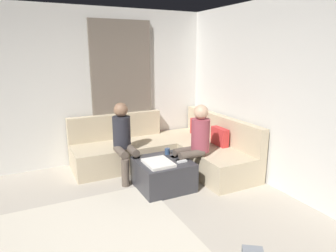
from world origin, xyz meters
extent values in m
cube|color=silver|center=(0.00, 2.94, 1.35)|extent=(6.00, 0.12, 2.70)
cube|color=silver|center=(-2.94, 0.00, 1.35)|extent=(0.12, 6.00, 2.70)
cube|color=#726659|center=(-2.84, 1.30, 1.25)|extent=(0.06, 1.10, 2.50)
cube|color=#C6B593|center=(-1.78, 2.41, 0.21)|extent=(2.10, 0.85, 0.42)
cube|color=#C6B593|center=(-1.78, 2.76, 0.65)|extent=(2.10, 0.14, 0.45)
cube|color=#C6B593|center=(-2.41, 1.13, 0.21)|extent=(0.85, 1.70, 0.42)
cube|color=#C6B593|center=(-2.76, 1.13, 0.65)|extent=(0.14, 1.70, 0.45)
cube|color=red|center=(-2.28, 2.58, 0.54)|extent=(0.36, 0.12, 0.36)
cube|color=red|center=(-1.58, 2.58, 0.54)|extent=(0.36, 0.12, 0.36)
cube|color=#333338|center=(-1.34, 1.40, 0.21)|extent=(0.76, 0.76, 0.42)
cube|color=white|center=(-1.24, 1.28, 0.44)|extent=(0.44, 0.36, 0.04)
cylinder|color=#334C72|center=(-1.56, 1.58, 0.47)|extent=(0.08, 0.08, 0.10)
cube|color=white|center=(-1.16, 1.62, 0.43)|extent=(0.05, 0.15, 0.02)
cylinder|color=brown|center=(-1.24, 1.63, 0.21)|extent=(0.12, 0.12, 0.42)
cylinder|color=brown|center=(-1.42, 1.63, 0.21)|extent=(0.12, 0.12, 0.42)
cylinder|color=brown|center=(-1.24, 1.83, 0.48)|extent=(0.12, 0.40, 0.12)
cylinder|color=brown|center=(-1.42, 1.83, 0.48)|extent=(0.12, 0.40, 0.12)
cylinder|color=#993F4C|center=(-1.33, 2.03, 0.73)|extent=(0.28, 0.28, 0.50)
sphere|color=#D8AD8C|center=(-1.33, 2.03, 1.09)|extent=(0.22, 0.22, 0.22)
cylinder|color=brown|center=(-1.63, 1.10, 0.21)|extent=(0.12, 0.12, 0.42)
cylinder|color=brown|center=(-1.63, 0.92, 0.21)|extent=(0.12, 0.12, 0.42)
cylinder|color=brown|center=(-1.83, 1.10, 0.48)|extent=(0.40, 0.12, 0.12)
cylinder|color=brown|center=(-1.83, 0.92, 0.48)|extent=(0.40, 0.12, 0.12)
cylinder|color=#26262D|center=(-2.03, 1.01, 0.73)|extent=(0.28, 0.28, 0.50)
sphere|color=#8C664C|center=(-2.03, 1.01, 1.09)|extent=(0.22, 0.22, 0.22)
camera|label=1|loc=(2.36, -0.35, 1.98)|focal=31.92mm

